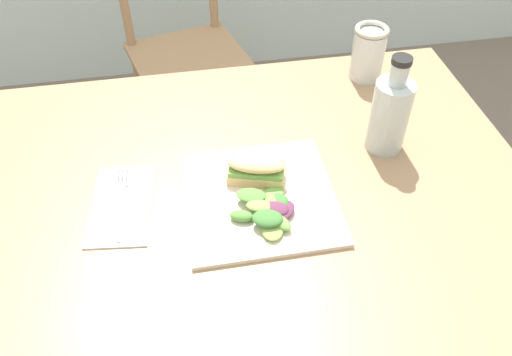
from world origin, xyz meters
TOP-DOWN VIEW (x-y plane):
  - dining_table at (-0.07, 0.15)m, footprint 1.13×0.92m
  - chair_wooden_far at (-0.15, 1.19)m, footprint 0.49×0.49m
  - plate_lunch at (-0.06, 0.14)m, footprint 0.29×0.29m
  - sandwich_half_front at (-0.06, 0.18)m, footprint 0.12×0.09m
  - salad_mixed_greens at (-0.05, 0.09)m, footprint 0.14×0.15m
  - napkin_folded at (-0.32, 0.17)m, footprint 0.14×0.22m
  - fork_on_napkin at (-0.32, 0.19)m, footprint 0.03×0.19m
  - bottle_cold_brew at (0.23, 0.25)m, footprint 0.08×0.08m
  - mason_jar_iced_tea at (0.27, 0.51)m, footprint 0.08×0.08m

SIDE VIEW (x-z plane):
  - chair_wooden_far at x=-0.15m, z-range 0.01..0.88m
  - dining_table at x=-0.07m, z-range 0.24..0.98m
  - napkin_folded at x=-0.32m, z-range 0.74..0.74m
  - plate_lunch at x=-0.06m, z-range 0.74..0.75m
  - fork_on_napkin at x=-0.32m, z-range 0.74..0.75m
  - salad_mixed_greens at x=-0.05m, z-range 0.75..0.78m
  - sandwich_half_front at x=-0.06m, z-range 0.75..0.81m
  - mason_jar_iced_tea at x=0.27m, z-range 0.73..0.87m
  - bottle_cold_brew at x=0.23m, z-range 0.71..0.92m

